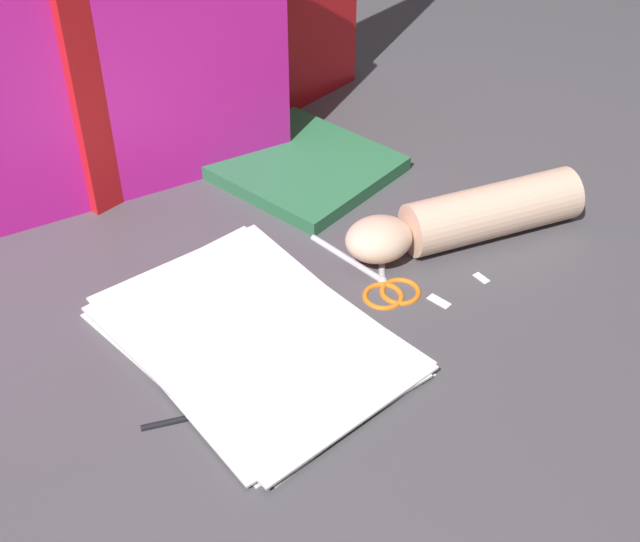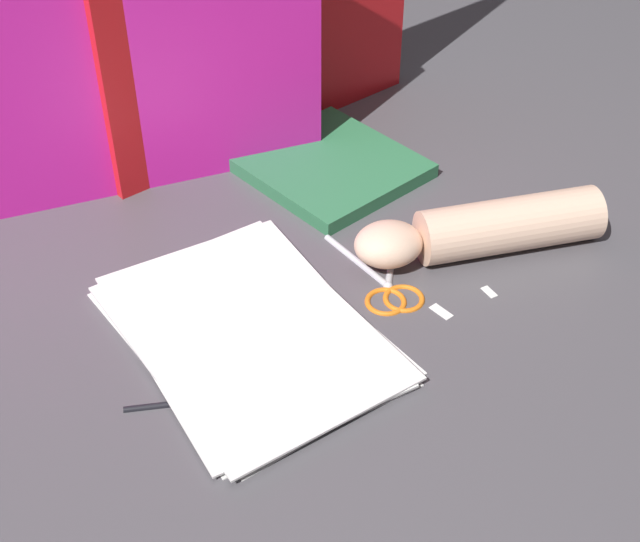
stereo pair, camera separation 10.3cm
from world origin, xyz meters
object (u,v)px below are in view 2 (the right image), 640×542
at_px(scissors, 388,282).
at_px(hand_forearm, 483,229).
at_px(book_closed, 330,166).
at_px(paper_stack, 249,331).

distance_m(scissors, hand_forearm, 0.15).
bearing_deg(book_closed, paper_stack, -138.35).
bearing_deg(scissors, book_closed, 72.57).
bearing_deg(hand_forearm, book_closed, 103.42).
xyz_separation_m(scissors, hand_forearm, (0.14, -0.01, 0.03)).
bearing_deg(hand_forearm, paper_stack, 175.86).
distance_m(paper_stack, scissors, 0.19).
relative_size(book_closed, scissors, 1.42).
xyz_separation_m(paper_stack, scissors, (0.19, -0.01, -0.00)).
relative_size(book_closed, hand_forearm, 0.79).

